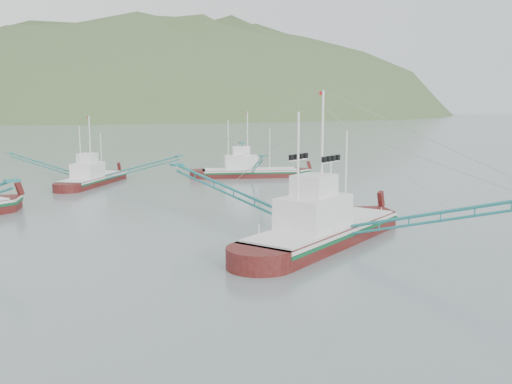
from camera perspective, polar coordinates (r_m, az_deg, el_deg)
ground at (r=41.53m, az=4.97°, el=-5.37°), size 1200.00×1200.00×0.00m
main_boat at (r=41.94m, az=6.79°, el=-2.00°), size 16.87×28.78×11.96m
bg_boat_far at (r=75.91m, az=-16.05°, el=2.25°), size 18.89×19.80×9.42m
bg_boat_right at (r=80.68m, az=-0.60°, el=2.98°), size 15.90×22.87×9.99m
headland_right at (r=531.94m, az=-6.63°, el=7.49°), size 684.00×432.00×306.00m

